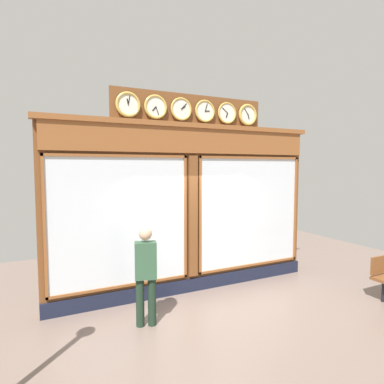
{
  "coord_description": "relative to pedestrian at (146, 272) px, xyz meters",
  "views": [
    {
      "loc": [
        3.03,
        6.14,
        2.69
      ],
      "look_at": [
        0.0,
        0.0,
        2.16
      ],
      "focal_mm": 30.34,
      "sensor_mm": 36.0,
      "label": 1
    }
  ],
  "objects": [
    {
      "name": "ground_plane",
      "position": [
        -1.38,
        1.76,
        -0.93
      ],
      "size": [
        14.0,
        14.0,
        0.0
      ],
      "primitive_type": "plane",
      "color": "#7A665B"
    },
    {
      "name": "shop_facade",
      "position": [
        -1.38,
        -1.16,
        0.92
      ],
      "size": [
        6.12,
        0.42,
        4.19
      ],
      "color": "brown",
      "rests_on": "ground_plane"
    },
    {
      "name": "pedestrian",
      "position": [
        0.0,
        0.0,
        0.0
      ],
      "size": [
        0.41,
        0.31,
        1.69
      ],
      "color": "#1C2F21",
      "rests_on": "ground_plane"
    }
  ]
}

